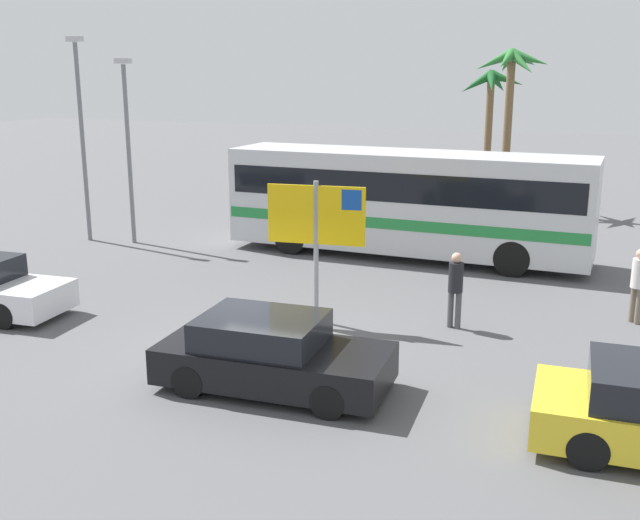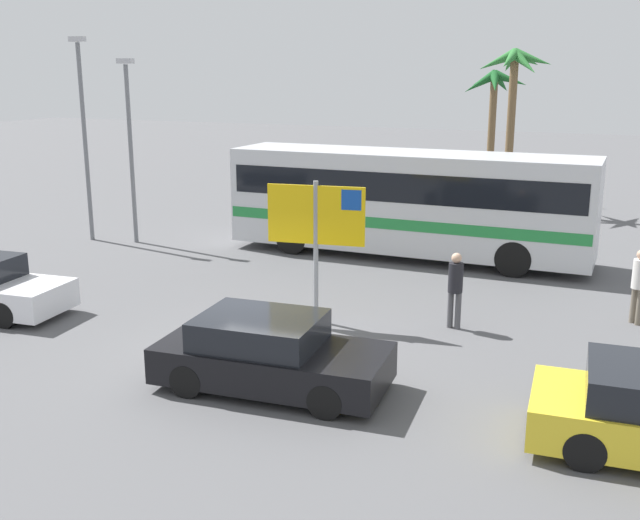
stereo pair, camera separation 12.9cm
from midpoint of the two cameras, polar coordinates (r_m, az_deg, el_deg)
name	(u,v)px [view 2 (the right image)]	position (r m, az deg, el deg)	size (l,w,h in m)	color
ground	(254,360)	(14.71, -4.86, -7.69)	(120.00, 120.00, 0.00)	#565659
bus_front_coach	(408,199)	(22.53, 6.96, 4.70)	(10.85, 2.45, 3.17)	silver
ferry_sign	(318,221)	(16.25, 0.07, 3.04)	(2.19, 0.38, 3.20)	gray
car_black	(269,354)	(13.26, -3.64, -7.24)	(4.21, 2.14, 1.32)	black
pedestrian_crossing_lot	(455,284)	(16.40, 10.59, -1.84)	(0.32, 0.32, 1.71)	#4C4C51
pedestrian_by_bus	(639,280)	(17.89, 23.52, -1.45)	(0.32, 0.32, 1.71)	#706656
lamp_post_left_side	(84,131)	(25.60, -17.53, 9.41)	(0.56, 0.20, 6.57)	slate
lamp_post_right_side	(130,143)	(24.83, -14.23, 8.71)	(0.56, 0.20, 5.89)	slate
palm_tree_seaside	(513,79)	(30.68, 14.76, 13.32)	(2.97, 2.92, 6.38)	brown
palm_tree_inland	(493,98)	(33.72, 13.28, 12.05)	(2.82, 2.82, 5.57)	brown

